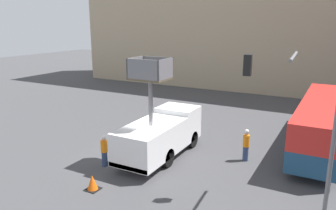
# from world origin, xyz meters

# --- Properties ---
(ground_plane) EXTENTS (120.00, 120.00, 0.00)m
(ground_plane) POSITION_xyz_m (0.00, 0.00, 0.00)
(ground_plane) COLOR #424244
(building_backdrop_far) EXTENTS (44.00, 10.00, 19.15)m
(building_backdrop_far) POSITION_xyz_m (0.00, 26.25, 9.57)
(building_backdrop_far) COLOR tan
(building_backdrop_far) RESTS_ON ground_plane
(utility_truck) EXTENTS (2.44, 6.77, 6.03)m
(utility_truck) POSITION_xyz_m (1.07, 0.75, 1.51)
(utility_truck) COLOR white
(utility_truck) RESTS_ON ground_plane
(city_bus) EXTENTS (2.46, 12.36, 3.09)m
(city_bus) POSITION_xyz_m (9.33, 7.00, 1.84)
(city_bus) COLOR navy
(city_bus) RESTS_ON ground_plane
(traffic_light_pole) EXTENTS (3.86, 3.60, 6.86)m
(traffic_light_pole) POSITION_xyz_m (8.98, -1.29, 4.61)
(traffic_light_pole) COLOR slate
(traffic_light_pole) RESTS_ON ground_plane
(road_worker_near_truck) EXTENTS (0.38, 0.38, 1.84)m
(road_worker_near_truck) POSITION_xyz_m (-1.04, -1.95, 0.92)
(road_worker_near_truck) COLOR navy
(road_worker_near_truck) RESTS_ON ground_plane
(road_worker_directing) EXTENTS (0.38, 0.38, 1.92)m
(road_worker_directing) POSITION_xyz_m (5.74, 2.54, 0.97)
(road_worker_directing) COLOR navy
(road_worker_directing) RESTS_ON ground_plane
(traffic_cone_near_truck) EXTENTS (0.67, 0.67, 0.76)m
(traffic_cone_near_truck) POSITION_xyz_m (0.17, -4.38, 0.36)
(traffic_cone_near_truck) COLOR black
(traffic_cone_near_truck) RESTS_ON ground_plane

